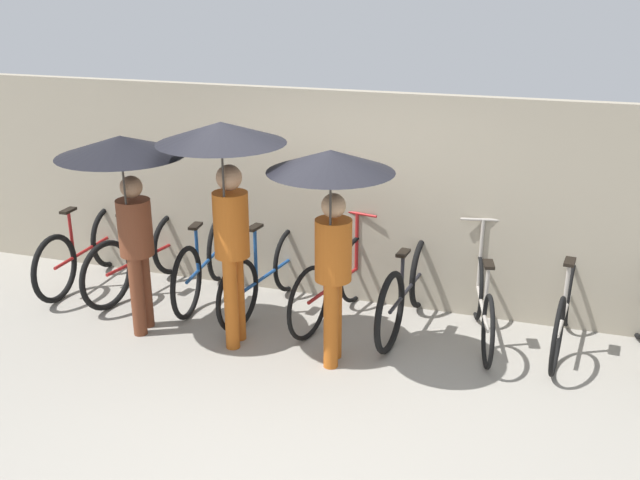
{
  "coord_description": "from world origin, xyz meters",
  "views": [
    {
      "loc": [
        1.89,
        -4.73,
        3.24
      ],
      "look_at": [
        0.0,
        1.1,
        1.0
      ],
      "focal_mm": 40.0,
      "sensor_mm": 36.0,
      "label": 1
    }
  ],
  "objects_px": {
    "pedestrian_trailing": "(331,197)",
    "parked_bicycle_0": "(84,250)",
    "parked_bicycle_2": "(204,263)",
    "parked_bicycle_1": "(142,257)",
    "pedestrian_leading": "(125,174)",
    "parked_bicycle_3": "(266,274)",
    "parked_bicycle_4": "(334,283)",
    "parked_bicycle_5": "(407,289)",
    "parked_bicycle_7": "(565,310)",
    "pedestrian_center": "(225,169)",
    "parked_bicycle_6": "(483,305)"
  },
  "relations": [
    {
      "from": "parked_bicycle_4",
      "to": "parked_bicycle_0",
      "type": "bearing_deg",
      "value": 101.91
    },
    {
      "from": "parked_bicycle_1",
      "to": "pedestrian_leading",
      "type": "distance_m",
      "value": 1.64
    },
    {
      "from": "parked_bicycle_7",
      "to": "parked_bicycle_4",
      "type": "bearing_deg",
      "value": 98.81
    },
    {
      "from": "pedestrian_leading",
      "to": "pedestrian_center",
      "type": "relative_size",
      "value": 0.92
    },
    {
      "from": "parked_bicycle_7",
      "to": "pedestrian_center",
      "type": "xyz_separation_m",
      "value": [
        -2.92,
        -0.98,
        1.34
      ]
    },
    {
      "from": "pedestrian_leading",
      "to": "pedestrian_center",
      "type": "height_order",
      "value": "pedestrian_center"
    },
    {
      "from": "parked_bicycle_7",
      "to": "parked_bicycle_3",
      "type": "bearing_deg",
      "value": 98.08
    },
    {
      "from": "parked_bicycle_4",
      "to": "pedestrian_trailing",
      "type": "xyz_separation_m",
      "value": [
        0.26,
        -0.95,
        1.19
      ]
    },
    {
      "from": "parked_bicycle_0",
      "to": "pedestrian_leading",
      "type": "distance_m",
      "value": 1.99
    },
    {
      "from": "parked_bicycle_0",
      "to": "parked_bicycle_5",
      "type": "distance_m",
      "value": 3.68
    },
    {
      "from": "parked_bicycle_1",
      "to": "pedestrian_leading",
      "type": "relative_size",
      "value": 0.93
    },
    {
      "from": "parked_bicycle_2",
      "to": "parked_bicycle_5",
      "type": "bearing_deg",
      "value": -96.92
    },
    {
      "from": "pedestrian_leading",
      "to": "pedestrian_trailing",
      "type": "distance_m",
      "value": 1.94
    },
    {
      "from": "parked_bicycle_7",
      "to": "pedestrian_trailing",
      "type": "relative_size",
      "value": 0.88
    },
    {
      "from": "parked_bicycle_0",
      "to": "parked_bicycle_1",
      "type": "height_order",
      "value": "parked_bicycle_0"
    },
    {
      "from": "parked_bicycle_4",
      "to": "parked_bicycle_3",
      "type": "bearing_deg",
      "value": 101.6
    },
    {
      "from": "parked_bicycle_4",
      "to": "parked_bicycle_5",
      "type": "bearing_deg",
      "value": -74.62
    },
    {
      "from": "parked_bicycle_0",
      "to": "pedestrian_trailing",
      "type": "relative_size",
      "value": 0.91
    },
    {
      "from": "parked_bicycle_0",
      "to": "parked_bicycle_1",
      "type": "distance_m",
      "value": 0.74
    },
    {
      "from": "parked_bicycle_1",
      "to": "parked_bicycle_5",
      "type": "relative_size",
      "value": 0.99
    },
    {
      "from": "parked_bicycle_3",
      "to": "parked_bicycle_2",
      "type": "bearing_deg",
      "value": 93.64
    },
    {
      "from": "parked_bicycle_1",
      "to": "parked_bicycle_4",
      "type": "height_order",
      "value": "parked_bicycle_4"
    },
    {
      "from": "parked_bicycle_5",
      "to": "pedestrian_leading",
      "type": "bearing_deg",
      "value": 117.39
    },
    {
      "from": "parked_bicycle_2",
      "to": "parked_bicycle_7",
      "type": "bearing_deg",
      "value": -95.88
    },
    {
      "from": "parked_bicycle_7",
      "to": "parked_bicycle_2",
      "type": "bearing_deg",
      "value": 96.81
    },
    {
      "from": "parked_bicycle_5",
      "to": "pedestrian_center",
      "type": "bearing_deg",
      "value": 128.24
    },
    {
      "from": "parked_bicycle_2",
      "to": "parked_bicycle_7",
      "type": "distance_m",
      "value": 3.68
    },
    {
      "from": "parked_bicycle_1",
      "to": "parked_bicycle_3",
      "type": "bearing_deg",
      "value": -81.27
    },
    {
      "from": "pedestrian_leading",
      "to": "parked_bicycle_3",
      "type": "bearing_deg",
      "value": -143.44
    },
    {
      "from": "parked_bicycle_4",
      "to": "parked_bicycle_6",
      "type": "distance_m",
      "value": 1.47
    },
    {
      "from": "pedestrian_leading",
      "to": "pedestrian_center",
      "type": "bearing_deg",
      "value": 174.04
    },
    {
      "from": "pedestrian_center",
      "to": "parked_bicycle_4",
      "type": "bearing_deg",
      "value": -133.55
    },
    {
      "from": "parked_bicycle_0",
      "to": "parked_bicycle_6",
      "type": "xyz_separation_m",
      "value": [
        4.41,
        -0.02,
        -0.03
      ]
    },
    {
      "from": "parked_bicycle_5",
      "to": "pedestrian_trailing",
      "type": "distance_m",
      "value": 1.61
    },
    {
      "from": "parked_bicycle_4",
      "to": "parked_bicycle_2",
      "type": "bearing_deg",
      "value": 99.54
    },
    {
      "from": "parked_bicycle_7",
      "to": "pedestrian_leading",
      "type": "height_order",
      "value": "pedestrian_leading"
    },
    {
      "from": "parked_bicycle_3",
      "to": "parked_bicycle_7",
      "type": "xyz_separation_m",
      "value": [
        2.94,
        0.08,
        -0.01
      ]
    },
    {
      "from": "parked_bicycle_1",
      "to": "pedestrian_trailing",
      "type": "xyz_separation_m",
      "value": [
        2.47,
        -0.98,
        1.19
      ]
    },
    {
      "from": "parked_bicycle_1",
      "to": "pedestrian_center",
      "type": "xyz_separation_m",
      "value": [
        1.49,
        -0.93,
        1.33
      ]
    },
    {
      "from": "parked_bicycle_2",
      "to": "parked_bicycle_3",
      "type": "xyz_separation_m",
      "value": [
        0.74,
        -0.06,
        -0.01
      ]
    },
    {
      "from": "parked_bicycle_0",
      "to": "parked_bicycle_6",
      "type": "height_order",
      "value": "parked_bicycle_0"
    },
    {
      "from": "pedestrian_trailing",
      "to": "parked_bicycle_0",
      "type": "bearing_deg",
      "value": -22.73
    },
    {
      "from": "parked_bicycle_5",
      "to": "parked_bicycle_4",
      "type": "bearing_deg",
      "value": 98.65
    },
    {
      "from": "parked_bicycle_6",
      "to": "parked_bicycle_4",
      "type": "bearing_deg",
      "value": 78.57
    },
    {
      "from": "parked_bicycle_0",
      "to": "parked_bicycle_2",
      "type": "height_order",
      "value": "parked_bicycle_0"
    },
    {
      "from": "parked_bicycle_1",
      "to": "parked_bicycle_0",
      "type": "bearing_deg",
      "value": 101.18
    },
    {
      "from": "parked_bicycle_3",
      "to": "parked_bicycle_5",
      "type": "bearing_deg",
      "value": -80.37
    },
    {
      "from": "parked_bicycle_3",
      "to": "parked_bicycle_4",
      "type": "relative_size",
      "value": 1.06
    },
    {
      "from": "parked_bicycle_6",
      "to": "parked_bicycle_1",
      "type": "bearing_deg",
      "value": 78.12
    },
    {
      "from": "parked_bicycle_4",
      "to": "pedestrian_leading",
      "type": "bearing_deg",
      "value": 131.2
    }
  ]
}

